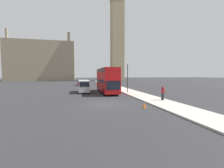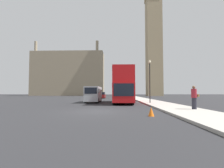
# 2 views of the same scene
# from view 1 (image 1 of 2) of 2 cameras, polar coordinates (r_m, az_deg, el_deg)

# --- Properties ---
(ground_plane) EXTENTS (300.00, 300.00, 0.00)m
(ground_plane) POSITION_cam_1_polar(r_m,az_deg,el_deg) (17.07, -3.02, -7.73)
(ground_plane) COLOR #28282B
(sidewalk_strip) EXTENTS (3.42, 120.00, 0.15)m
(sidewalk_strip) POSITION_cam_1_polar(r_m,az_deg,el_deg) (19.30, 17.16, -6.33)
(sidewalk_strip) COLOR #ADA89E
(sidewalk_strip) RESTS_ON ground_plane
(clock_tower) EXTENTS (7.01, 7.18, 63.98)m
(clock_tower) POSITION_cam_1_polar(r_m,az_deg,el_deg) (88.33, 1.99, 23.09)
(clock_tower) COLOR tan
(clock_tower) RESTS_ON ground_plane
(building_block_distant) EXTENTS (34.44, 10.80, 25.85)m
(building_block_distant) POSITION_cam_1_polar(r_m,az_deg,el_deg) (91.03, -25.17, 7.84)
(building_block_distant) COLOR gray
(building_block_distant) RESTS_ON ground_plane
(red_double_decker_bus) EXTENTS (2.53, 10.77, 4.50)m
(red_double_decker_bus) POSITION_cam_1_polar(r_m,az_deg,el_deg) (27.78, -2.00, 1.84)
(red_double_decker_bus) COLOR #B71114
(red_double_decker_bus) RESTS_ON ground_plane
(white_van) EXTENTS (1.95, 5.51, 2.27)m
(white_van) POSITION_cam_1_polar(r_m,az_deg,el_deg) (28.57, -10.64, -0.73)
(white_van) COLOR #B2B7BC
(white_van) RESTS_ON ground_plane
(pedestrian) EXTENTS (0.56, 0.40, 1.81)m
(pedestrian) POSITION_cam_1_polar(r_m,az_deg,el_deg) (19.90, 18.79, -3.23)
(pedestrian) COLOR #23232D
(pedestrian) RESTS_ON sidewalk_strip
(street_lamp) EXTENTS (0.36, 0.36, 5.42)m
(street_lamp) POSITION_cam_1_polar(r_m,az_deg,el_deg) (27.06, 5.94, 4.40)
(street_lamp) COLOR black
(street_lamp) RESTS_ON sidewalk_strip
(parked_sedan) EXTENTS (1.76, 4.66, 1.57)m
(parked_sedan) POSITION_cam_1_polar(r_m,az_deg,el_deg) (47.82, -11.95, 0.35)
(parked_sedan) COLOR maroon
(parked_sedan) RESTS_ON ground_plane
(traffic_cone) EXTENTS (0.36, 0.36, 0.55)m
(traffic_cone) POSITION_cam_1_polar(r_m,az_deg,el_deg) (15.52, 12.19, -7.91)
(traffic_cone) COLOR orange
(traffic_cone) RESTS_ON ground_plane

